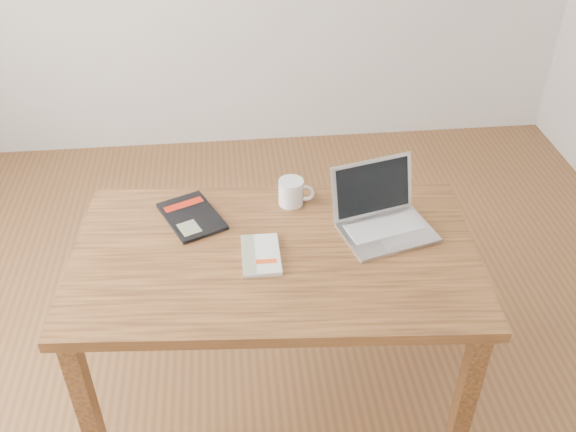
{
  "coord_description": "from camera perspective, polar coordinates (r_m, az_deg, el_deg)",
  "views": [
    {
      "loc": [
        -0.1,
        -1.7,
        2.12
      ],
      "look_at": [
        0.08,
        -0.01,
        0.85
      ],
      "focal_mm": 40.0,
      "sensor_mm": 36.0,
      "label": 1
    }
  ],
  "objects": [
    {
      "name": "black_guidebook",
      "position": [
        2.31,
        -8.57,
        -0.02
      ],
      "size": [
        0.26,
        0.3,
        0.01
      ],
      "rotation": [
        0.0,
        0.0,
        0.42
      ],
      "color": "black",
      "rests_on": "desk"
    },
    {
      "name": "coffee_mug",
      "position": [
        2.33,
        0.35,
        2.17
      ],
      "size": [
        0.13,
        0.09,
        0.1
      ],
      "rotation": [
        0.0,
        0.0,
        -0.2
      ],
      "color": "white",
      "rests_on": "desk"
    },
    {
      "name": "white_guidebook",
      "position": [
        2.11,
        -2.43,
        -3.48
      ],
      "size": [
        0.12,
        0.2,
        0.02
      ],
      "rotation": [
        0.0,
        0.0,
        -0.0
      ],
      "color": "silver",
      "rests_on": "desk"
    },
    {
      "name": "room",
      "position": [
        1.86,
        -4.74,
        12.36
      ],
      "size": [
        4.04,
        4.04,
        2.7
      ],
      "color": "brown",
      "rests_on": "ground"
    },
    {
      "name": "desk",
      "position": [
        2.19,
        -1.14,
        -4.99
      ],
      "size": [
        1.41,
        0.87,
        0.75
      ],
      "rotation": [
        0.0,
        0.0,
        -0.08
      ],
      "color": "brown",
      "rests_on": "ground"
    },
    {
      "name": "laptop",
      "position": [
        2.24,
        8.36,
        -0.01
      ],
      "size": [
        0.36,
        0.34,
        0.21
      ],
      "rotation": [
        0.0,
        0.0,
        0.26
      ],
      "color": "silver",
      "rests_on": "desk"
    }
  ]
}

